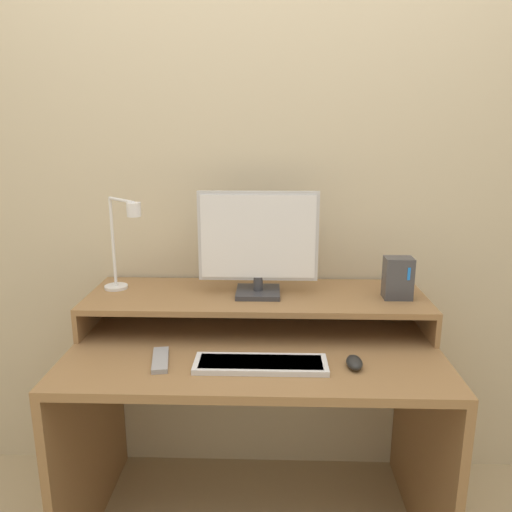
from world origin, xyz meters
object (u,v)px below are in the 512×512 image
at_px(router_dock, 398,278).
at_px(keyboard, 261,364).
at_px(monitor, 258,243).
at_px(mouse, 354,363).
at_px(remote_control, 160,360).
at_px(desk_lamp, 123,241).

bearing_deg(router_dock, keyboard, -147.40).
relative_size(monitor, router_dock, 2.86).
height_order(router_dock, mouse, router_dock).
bearing_deg(remote_control, monitor, 46.44).
height_order(desk_lamp, mouse, desk_lamp).
height_order(router_dock, keyboard, router_dock).
distance_m(monitor, router_dock, 0.54).
distance_m(monitor, desk_lamp, 0.51).
relative_size(monitor, mouse, 5.02).
bearing_deg(desk_lamp, mouse, -22.73).
height_order(desk_lamp, remote_control, desk_lamp).
bearing_deg(desk_lamp, monitor, -0.09).
bearing_deg(mouse, router_dock, 57.48).
height_order(monitor, remote_control, monitor).
relative_size(monitor, remote_control, 2.54).
xyz_separation_m(monitor, mouse, (0.32, -0.35, -0.31)).
height_order(router_dock, remote_control, router_dock).
bearing_deg(remote_control, router_dock, 19.82).
xyz_separation_m(desk_lamp, keyboard, (0.53, -0.35, -0.32)).
xyz_separation_m(router_dock, mouse, (-0.20, -0.32, -0.19)).
xyz_separation_m(keyboard, remote_control, (-0.33, 0.02, -0.00)).
height_order(keyboard, mouse, mouse).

